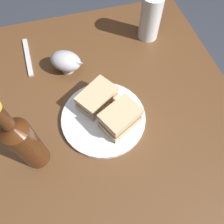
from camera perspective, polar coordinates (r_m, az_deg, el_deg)
name	(u,v)px	position (r m, az deg, el deg)	size (l,w,h in m)	color
ground_plane	(116,174)	(1.38, 1.11, -15.45)	(6.00, 6.00, 0.00)	#333842
dining_table	(118,154)	(1.03, 1.47, -10.57)	(1.01, 0.77, 0.74)	brown
plate	(103,118)	(0.68, -2.20, -1.47)	(0.25, 0.25, 0.01)	white
sandwich_half_left	(120,118)	(0.63, 2.09, -1.62)	(0.12, 0.13, 0.07)	#CCB284
sandwich_half_right	(97,98)	(0.67, -3.86, 3.67)	(0.13, 0.14, 0.05)	#CCB284
potato_wedge_front	(120,110)	(0.67, 2.03, 0.52)	(0.04, 0.02, 0.02)	#B77F33
potato_wedge_middle	(103,106)	(0.68, -2.37, 1.66)	(0.05, 0.02, 0.02)	#AD702D
potato_wedge_back	(121,104)	(0.68, 2.31, 1.95)	(0.05, 0.02, 0.02)	#B77F33
pint_glass	(150,20)	(0.87, 9.67, 22.18)	(0.07, 0.07, 0.16)	white
gravy_boat	(66,61)	(0.77, -11.66, 12.60)	(0.12, 0.13, 0.07)	#B7B7BC
cider_bottle	(25,143)	(0.57, -21.28, -7.32)	(0.06, 0.06, 0.28)	#47230F
fork	(28,57)	(0.88, -20.69, 13.05)	(0.18, 0.02, 0.01)	silver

